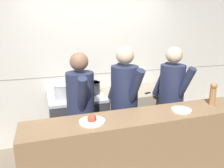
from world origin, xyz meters
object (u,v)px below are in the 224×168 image
(pepper_mill, at_px, (213,93))
(oven_range, at_px, (78,123))
(chef_sous, at_px, (124,105))
(mixing_bowl_steel, at_px, (119,89))
(chef_line, at_px, (171,100))
(plated_dish_main, at_px, (92,120))
(chef_head_cook, at_px, (81,111))
(sauce_pot, at_px, (91,87))
(chefs_knife, at_px, (151,92))
(plated_dish_appetiser, at_px, (181,110))
(stock_pot, at_px, (62,91))

(pepper_mill, bearing_deg, oven_range, 140.73)
(pepper_mill, xyz_separation_m, chef_sous, (-0.93, 0.52, -0.22))
(mixing_bowl_steel, relative_size, chef_line, 0.12)
(plated_dish_main, bearing_deg, chef_head_cook, 91.05)
(mixing_bowl_steel, bearing_deg, chef_head_cook, -137.84)
(chef_head_cook, xyz_separation_m, chef_line, (1.28, 0.00, 0.01))
(sauce_pot, xyz_separation_m, chefs_knife, (0.96, -0.20, -0.11))
(plated_dish_main, xyz_separation_m, plated_dish_appetiser, (1.02, -0.01, -0.01))
(plated_dish_appetiser, relative_size, chef_line, 0.13)
(pepper_mill, distance_m, chef_line, 0.63)
(mixing_bowl_steel, height_order, plated_dish_appetiser, plated_dish_appetiser)
(chef_head_cook, bearing_deg, mixing_bowl_steel, 46.07)
(sauce_pot, distance_m, chef_line, 1.22)
(plated_dish_main, bearing_deg, mixing_bowl_steel, 59.46)
(plated_dish_main, xyz_separation_m, chef_line, (1.27, 0.58, -0.12))
(chefs_knife, bearing_deg, stock_pot, 176.04)
(oven_range, xyz_separation_m, chef_head_cook, (-0.04, -0.65, 0.46))
(chefs_knife, xyz_separation_m, chef_line, (0.05, -0.49, 0.03))
(oven_range, bearing_deg, plated_dish_main, -91.59)
(oven_range, bearing_deg, chef_head_cook, -93.94)
(chefs_knife, bearing_deg, mixing_bowl_steel, 158.44)
(plated_dish_main, bearing_deg, chefs_knife, 41.17)
(pepper_mill, relative_size, chef_sous, 0.16)
(mixing_bowl_steel, xyz_separation_m, chef_sous, (-0.19, -0.71, 0.01))
(stock_pot, distance_m, sauce_pot, 0.45)
(stock_pot, distance_m, plated_dish_main, 1.18)
(plated_dish_main, bearing_deg, pepper_mill, 1.56)
(oven_range, xyz_separation_m, mixing_bowl_steel, (0.71, 0.04, 0.48))
(mixing_bowl_steel, xyz_separation_m, chefs_knife, (0.48, -0.19, -0.04))
(pepper_mill, xyz_separation_m, chef_head_cook, (-1.50, 0.54, -0.25))
(stock_pot, height_order, plated_dish_main, stock_pot)
(chefs_knife, xyz_separation_m, plated_dish_appetiser, (-0.21, -1.09, 0.14))
(stock_pot, distance_m, mixing_bowl_steel, 0.93)
(chef_sous, relative_size, chef_line, 1.02)
(stock_pot, bearing_deg, oven_range, 15.45)
(oven_range, xyz_separation_m, plated_dish_appetiser, (0.99, -1.24, 0.58))
(plated_dish_appetiser, bearing_deg, sauce_pot, 120.33)
(plated_dish_appetiser, height_order, pepper_mill, pepper_mill)
(sauce_pot, relative_size, chefs_knife, 0.93)
(sauce_pot, xyz_separation_m, plated_dish_appetiser, (0.75, -1.29, 0.03))
(stock_pot, bearing_deg, chef_line, -22.21)
(sauce_pot, height_order, plated_dish_main, plated_dish_main)
(pepper_mill, distance_m, chef_sous, 1.09)
(chef_head_cook, relative_size, chef_sous, 0.97)
(plated_dish_main, bearing_deg, chef_sous, 45.02)
(oven_range, distance_m, chef_line, 1.48)
(stock_pot, height_order, chef_head_cook, chef_head_cook)
(oven_range, xyz_separation_m, chefs_knife, (1.19, -0.15, 0.44))
(plated_dish_appetiser, distance_m, chef_head_cook, 1.19)
(oven_range, distance_m, chef_head_cook, 0.80)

